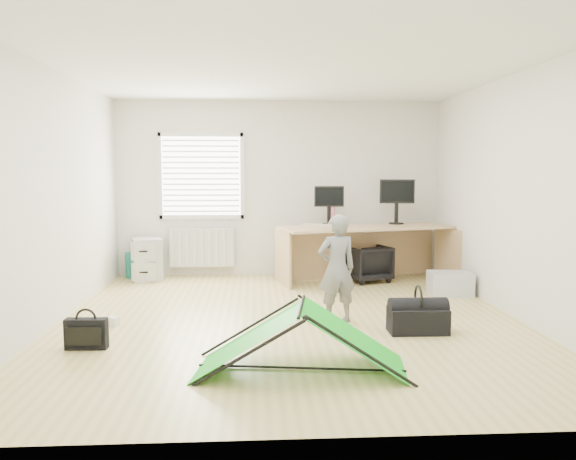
{
  "coord_description": "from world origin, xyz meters",
  "views": [
    {
      "loc": [
        -0.38,
        -6.0,
        1.62
      ],
      "look_at": [
        0.0,
        0.4,
        0.95
      ],
      "focal_mm": 35.0,
      "sensor_mm": 36.0,
      "label": 1
    }
  ],
  "objects": [
    {
      "name": "kite",
      "position": [
        -0.01,
        -1.56,
        0.27
      ],
      "size": [
        1.8,
        0.99,
        0.53
      ],
      "primitive_type": null,
      "rotation": [
        0.0,
        0.0,
        -0.14
      ],
      "color": "#11B41A",
      "rests_on": "ground"
    },
    {
      "name": "ground",
      "position": [
        0.0,
        0.0,
        0.0
      ],
      "size": [
        5.5,
        5.5,
        0.0
      ],
      "primitive_type": "plane",
      "color": "tan",
      "rests_on": "ground"
    },
    {
      "name": "window",
      "position": [
        -1.2,
        2.71,
        1.55
      ],
      "size": [
        1.2,
        0.06,
        1.2
      ],
      "primitive_type": "cube",
      "color": "silver",
      "rests_on": "back_wall"
    },
    {
      "name": "thermos",
      "position": [
        0.78,
        2.27,
        0.97
      ],
      "size": [
        0.09,
        0.09,
        0.26
      ],
      "primitive_type": "cylinder",
      "rotation": [
        0.0,
        0.0,
        -0.34
      ],
      "color": "#BD6A77",
      "rests_on": "desk"
    },
    {
      "name": "white_box",
      "position": [
        -1.88,
        -0.14,
        0.05
      ],
      "size": [
        0.13,
        0.13,
        0.1
      ],
      "primitive_type": "cube",
      "rotation": [
        0.0,
        0.0,
        -0.34
      ],
      "color": "silver",
      "rests_on": "ground"
    },
    {
      "name": "duffel_bag",
      "position": [
        1.26,
        -0.57,
        0.13
      ],
      "size": [
        0.59,
        0.3,
        0.25
      ],
      "primitive_type": "cube",
      "rotation": [
        0.0,
        0.0,
        -0.01
      ],
      "color": "black",
      "rests_on": "ground"
    },
    {
      "name": "monitor_right",
      "position": [
        1.73,
        2.26,
        1.08
      ],
      "size": [
        0.52,
        0.19,
        0.49
      ],
      "primitive_type": "cube",
      "rotation": [
        0.0,
        0.0,
        -0.16
      ],
      "color": "black",
      "rests_on": "desk"
    },
    {
      "name": "keyboard",
      "position": [
        0.53,
        2.09,
        0.85
      ],
      "size": [
        0.48,
        0.28,
        0.02
      ],
      "primitive_type": "cube",
      "rotation": [
        0.0,
        0.0,
        -0.3
      ],
      "color": "beige",
      "rests_on": "desk"
    },
    {
      "name": "tote_bag",
      "position": [
        -2.19,
        2.63,
        0.2
      ],
      "size": [
        0.36,
        0.26,
        0.39
      ],
      "primitive_type": "cube",
      "rotation": [
        0.0,
        0.0,
        0.41
      ],
      "color": "#1D8476",
      "rests_on": "ground"
    },
    {
      "name": "monitor_left",
      "position": [
        0.72,
        2.26,
        1.04
      ],
      "size": [
        0.44,
        0.11,
        0.42
      ],
      "primitive_type": "cube",
      "rotation": [
        0.0,
        0.0,
        -0.04
      ],
      "color": "black",
      "rests_on": "desk"
    },
    {
      "name": "person",
      "position": [
        0.49,
        -0.11,
        0.58
      ],
      "size": [
        0.48,
        0.37,
        1.17
      ],
      "primitive_type": "imported",
      "rotation": [
        0.0,
        0.0,
        3.37
      ],
      "color": "slate",
      "rests_on": "ground"
    },
    {
      "name": "desk",
      "position": [
        1.22,
        1.92,
        0.42
      ],
      "size": [
        2.56,
        1.32,
        0.84
      ],
      "primitive_type": "cube",
      "rotation": [
        0.0,
        0.0,
        0.23
      ],
      "color": "tan",
      "rests_on": "ground"
    },
    {
      "name": "radiator",
      "position": [
        -1.2,
        2.67,
        0.45
      ],
      "size": [
        1.0,
        0.12,
        0.6
      ],
      "primitive_type": "cube",
      "color": "silver",
      "rests_on": "back_wall"
    },
    {
      "name": "storage_crate",
      "position": [
        2.18,
        1.12,
        0.15
      ],
      "size": [
        0.57,
        0.42,
        0.3
      ],
      "primitive_type": "cube",
      "rotation": [
        0.0,
        0.0,
        -0.07
      ],
      "color": "#B8BAC1",
      "rests_on": "ground"
    },
    {
      "name": "laptop_bag",
      "position": [
        -1.93,
        -0.9,
        0.14
      ],
      "size": [
        0.38,
        0.13,
        0.28
      ],
      "primitive_type": "cube",
      "rotation": [
        0.0,
        0.0,
        -0.04
      ],
      "color": "black",
      "rests_on": "ground"
    },
    {
      "name": "office_chair",
      "position": [
        1.27,
        2.09,
        0.27
      ],
      "size": [
        0.74,
        0.75,
        0.54
      ],
      "primitive_type": "imported",
      "rotation": [
        0.0,
        0.0,
        3.47
      ],
      "color": "black",
      "rests_on": "ground"
    },
    {
      "name": "filing_cabinet",
      "position": [
        -2.0,
        2.43,
        0.32
      ],
      "size": [
        0.53,
        0.63,
        0.63
      ],
      "primitive_type": "cube",
      "rotation": [
        0.0,
        0.0,
        0.26
      ],
      "color": "#AFB1B4",
      "rests_on": "ground"
    },
    {
      "name": "back_wall",
      "position": [
        0.0,
        2.75,
        1.35
      ],
      "size": [
        5.0,
        0.02,
        2.7
      ],
      "primitive_type": "cube",
      "color": "silver",
      "rests_on": "ground"
    }
  ]
}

